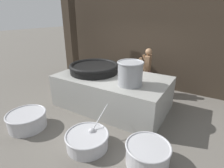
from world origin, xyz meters
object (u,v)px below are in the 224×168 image
Objects in this scene: cook at (147,70)px; giant_wok_near at (94,68)px; prep_bowl_vegetables at (87,139)px; prep_bowl_extra at (148,153)px; prep_bowl_meat at (27,119)px; stock_pot at (130,73)px.

giant_wok_near is at bearing 38.82° from cook.
prep_bowl_vegetables reaches higher than prep_bowl_extra.
giant_wok_near reaches higher than prep_bowl_meat.
stock_pot is at bearing -14.23° from giant_wok_near.
cook reaches higher than giant_wok_near.
giant_wok_near is 1.46m from stock_pot.
giant_wok_near is 3.06m from prep_bowl_extra.
giant_wok_near reaches higher than prep_bowl_extra.
cook is at bearing 89.10° from prep_bowl_vegetables.
cook is (-0.18, 1.73, -0.41)m from stock_pot.
stock_pot is at bearing 86.38° from cook.
prep_bowl_vegetables is 1.27× the size of prep_bowl_meat.
prep_bowl_vegetables is at bearing 79.63° from cook.
prep_bowl_meat is 3.01m from prep_bowl_extra.
stock_pot reaches higher than prep_bowl_extra.
prep_bowl_extra is at bearing -34.07° from giant_wok_near.
prep_bowl_meat is at bearing -104.80° from giant_wok_near.
prep_bowl_vegetables is at bearing -57.95° from giant_wok_near.
cook is 1.89× the size of prep_bowl_extra.
stock_pot is 0.79× the size of prep_bowl_extra.
stock_pot is 0.56× the size of prep_bowl_vegetables.
prep_bowl_extra is (1.20, -3.01, -0.64)m from cook.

